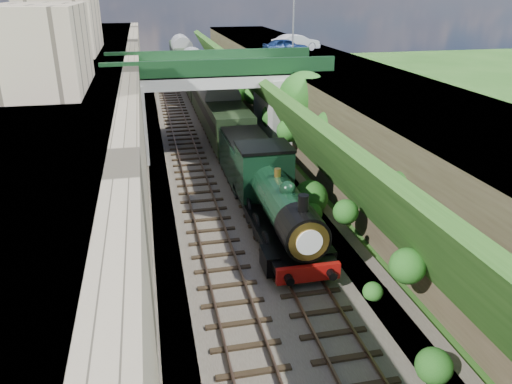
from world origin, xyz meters
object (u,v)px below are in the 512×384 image
lamppost (294,15)px  car_silver (296,43)px  locomotive (278,204)px  road_bridge (223,98)px  tender (248,162)px  tree (305,100)px  car_blue (286,46)px

lamppost → car_silver: size_ratio=1.34×
lamppost → locomotive: size_ratio=0.59×
road_bridge → car_silver: bearing=47.6°
lamppost → locomotive: lamppost is taller
lamppost → car_silver: 4.58m
locomotive → tender: bearing=90.0°
tree → car_blue: car_blue is taller
road_bridge → car_silver: car_silver is taller
car_blue → locomotive: (-6.43, -22.08, -5.05)m
tender → tree: bearing=35.7°
road_bridge → tender: bearing=-88.2°
road_bridge → car_silver: (8.37, 9.17, 2.91)m
lamppost → car_blue: size_ratio=1.48×
locomotive → road_bridge: bearing=91.0°
lamppost → tender: 17.18m
tree → car_silver: (3.40, 13.80, 2.34)m
lamppost → car_blue: 2.87m
road_bridge → locomotive: (0.26, -15.37, -2.18)m
car_blue → locomotive: 23.55m
tree → locomotive: size_ratio=0.65×
road_bridge → tree: 6.81m
tree → tender: (-4.71, -3.38, -3.03)m
lamppost → car_silver: bearing=69.7°
car_silver → tender: 19.74m
road_bridge → tree: road_bridge is taller
road_bridge → tender: size_ratio=2.67×
tree → lamppost: size_ratio=1.10×
lamppost → locomotive: bearing=-107.9°
tree → car_silver: size_ratio=1.47×
tree → car_blue: bearing=81.4°
car_silver → tender: (-8.11, -17.18, -5.37)m
lamppost → car_blue: bearing=108.5°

